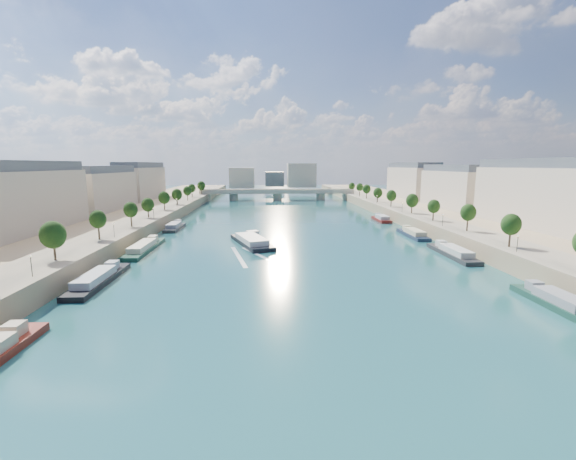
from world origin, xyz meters
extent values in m
plane|color=#0C3336|center=(0.00, 100.00, 0.00)|extent=(700.00, 700.00, 0.00)
cube|color=#9E8460|center=(-72.00, 100.00, 2.50)|extent=(44.00, 520.00, 5.00)
cube|color=#9E8460|center=(72.00, 100.00, 2.50)|extent=(44.00, 520.00, 5.00)
cube|color=gray|center=(-57.00, 100.00, 5.05)|extent=(14.00, 520.00, 0.10)
cube|color=gray|center=(57.00, 100.00, 5.05)|extent=(14.00, 520.00, 0.10)
cylinder|color=#382B1E|center=(-55.00, 42.00, 6.91)|extent=(0.50, 0.50, 3.82)
ellipsoid|color=black|center=(-55.00, 42.00, 10.50)|extent=(4.80, 4.80, 5.52)
cylinder|color=#382B1E|center=(-55.00, 66.00, 6.91)|extent=(0.50, 0.50, 3.82)
ellipsoid|color=black|center=(-55.00, 66.00, 10.50)|extent=(4.80, 4.80, 5.52)
cylinder|color=#382B1E|center=(-55.00, 90.00, 6.91)|extent=(0.50, 0.50, 3.82)
ellipsoid|color=black|center=(-55.00, 90.00, 10.50)|extent=(4.80, 4.80, 5.52)
cylinder|color=#382B1E|center=(-55.00, 114.00, 6.91)|extent=(0.50, 0.50, 3.82)
ellipsoid|color=black|center=(-55.00, 114.00, 10.50)|extent=(4.80, 4.80, 5.52)
cylinder|color=#382B1E|center=(-55.00, 138.00, 6.91)|extent=(0.50, 0.50, 3.82)
ellipsoid|color=black|center=(-55.00, 138.00, 10.50)|extent=(4.80, 4.80, 5.52)
cylinder|color=#382B1E|center=(-55.00, 162.00, 6.91)|extent=(0.50, 0.50, 3.82)
ellipsoid|color=black|center=(-55.00, 162.00, 10.50)|extent=(4.80, 4.80, 5.52)
cylinder|color=#382B1E|center=(-55.00, 186.00, 6.91)|extent=(0.50, 0.50, 3.82)
ellipsoid|color=black|center=(-55.00, 186.00, 10.50)|extent=(4.80, 4.80, 5.52)
cylinder|color=#382B1E|center=(-55.00, 210.00, 6.91)|extent=(0.50, 0.50, 3.82)
ellipsoid|color=black|center=(-55.00, 210.00, 10.50)|extent=(4.80, 4.80, 5.52)
cylinder|color=#382B1E|center=(-55.00, 234.00, 6.91)|extent=(0.50, 0.50, 3.82)
ellipsoid|color=black|center=(-55.00, 234.00, 10.50)|extent=(4.80, 4.80, 5.52)
cylinder|color=#382B1E|center=(55.00, 50.00, 6.91)|extent=(0.50, 0.50, 3.82)
ellipsoid|color=black|center=(55.00, 50.00, 10.50)|extent=(4.80, 4.80, 5.52)
cylinder|color=#382B1E|center=(55.00, 74.00, 6.91)|extent=(0.50, 0.50, 3.82)
ellipsoid|color=black|center=(55.00, 74.00, 10.50)|extent=(4.80, 4.80, 5.52)
cylinder|color=#382B1E|center=(55.00, 98.00, 6.91)|extent=(0.50, 0.50, 3.82)
ellipsoid|color=black|center=(55.00, 98.00, 10.50)|extent=(4.80, 4.80, 5.52)
cylinder|color=#382B1E|center=(55.00, 122.00, 6.91)|extent=(0.50, 0.50, 3.82)
ellipsoid|color=black|center=(55.00, 122.00, 10.50)|extent=(4.80, 4.80, 5.52)
cylinder|color=#382B1E|center=(55.00, 146.00, 6.91)|extent=(0.50, 0.50, 3.82)
ellipsoid|color=black|center=(55.00, 146.00, 10.50)|extent=(4.80, 4.80, 5.52)
cylinder|color=#382B1E|center=(55.00, 170.00, 6.91)|extent=(0.50, 0.50, 3.82)
ellipsoid|color=black|center=(55.00, 170.00, 10.50)|extent=(4.80, 4.80, 5.52)
cylinder|color=#382B1E|center=(55.00, 194.00, 6.91)|extent=(0.50, 0.50, 3.82)
ellipsoid|color=black|center=(55.00, 194.00, 10.50)|extent=(4.80, 4.80, 5.52)
cylinder|color=#382B1E|center=(55.00, 218.00, 6.91)|extent=(0.50, 0.50, 3.82)
ellipsoid|color=black|center=(55.00, 218.00, 10.50)|extent=(4.80, 4.80, 5.52)
cylinder|color=#382B1E|center=(55.00, 242.00, 6.91)|extent=(0.50, 0.50, 3.82)
ellipsoid|color=black|center=(55.00, 242.00, 10.50)|extent=(4.80, 4.80, 5.52)
cylinder|color=black|center=(-52.50, 30.00, 7.00)|extent=(0.14, 0.14, 4.00)
sphere|color=#FFE5B2|center=(-52.50, 30.00, 9.10)|extent=(0.36, 0.36, 0.36)
cylinder|color=black|center=(-52.50, 70.00, 7.00)|extent=(0.14, 0.14, 4.00)
sphere|color=#FFE5B2|center=(-52.50, 70.00, 9.10)|extent=(0.36, 0.36, 0.36)
cylinder|color=black|center=(-52.50, 110.00, 7.00)|extent=(0.14, 0.14, 4.00)
sphere|color=#FFE5B2|center=(-52.50, 110.00, 9.10)|extent=(0.36, 0.36, 0.36)
cylinder|color=black|center=(-52.50, 150.00, 7.00)|extent=(0.14, 0.14, 4.00)
sphere|color=#FFE5B2|center=(-52.50, 150.00, 9.10)|extent=(0.36, 0.36, 0.36)
cylinder|color=black|center=(-52.50, 190.00, 7.00)|extent=(0.14, 0.14, 4.00)
sphere|color=#FFE5B2|center=(-52.50, 190.00, 9.10)|extent=(0.36, 0.36, 0.36)
cylinder|color=black|center=(52.50, 45.00, 7.00)|extent=(0.14, 0.14, 4.00)
sphere|color=#FFE5B2|center=(52.50, 45.00, 9.10)|extent=(0.36, 0.36, 0.36)
cylinder|color=black|center=(52.50, 85.00, 7.00)|extent=(0.14, 0.14, 4.00)
sphere|color=#FFE5B2|center=(52.50, 85.00, 9.10)|extent=(0.36, 0.36, 0.36)
cylinder|color=black|center=(52.50, 125.00, 7.00)|extent=(0.14, 0.14, 4.00)
sphere|color=#FFE5B2|center=(52.50, 125.00, 9.10)|extent=(0.36, 0.36, 0.36)
cylinder|color=black|center=(52.50, 165.00, 7.00)|extent=(0.14, 0.14, 4.00)
sphere|color=#FFE5B2|center=(52.50, 165.00, 9.10)|extent=(0.36, 0.36, 0.36)
cylinder|color=black|center=(52.50, 205.00, 7.00)|extent=(0.14, 0.14, 4.00)
sphere|color=#FFE5B2|center=(52.50, 205.00, 9.10)|extent=(0.36, 0.36, 0.36)
cube|color=beige|center=(-85.00, 83.00, 15.00)|extent=(16.00, 52.00, 20.00)
cube|color=#474C54|center=(-85.00, 83.00, 26.60)|extent=(14.72, 50.44, 3.20)
cube|color=beige|center=(-85.00, 141.00, 15.00)|extent=(16.00, 52.00, 20.00)
cube|color=#474C54|center=(-85.00, 141.00, 26.60)|extent=(14.72, 50.44, 3.20)
cube|color=beige|center=(-85.00, 199.00, 15.00)|extent=(16.00, 52.00, 20.00)
cube|color=#474C54|center=(-85.00, 199.00, 26.60)|extent=(14.72, 50.44, 3.20)
cube|color=beige|center=(85.00, 83.00, 15.00)|extent=(16.00, 52.00, 20.00)
cube|color=#474C54|center=(85.00, 83.00, 26.60)|extent=(14.72, 50.44, 3.20)
cube|color=beige|center=(85.00, 141.00, 15.00)|extent=(16.00, 52.00, 20.00)
cube|color=#474C54|center=(85.00, 141.00, 26.60)|extent=(14.72, 50.44, 3.20)
cube|color=beige|center=(85.00, 199.00, 15.00)|extent=(16.00, 52.00, 20.00)
cube|color=#474C54|center=(85.00, 199.00, 26.60)|extent=(14.72, 50.44, 3.20)
cube|color=beige|center=(-30.00, 310.00, 14.00)|extent=(22.00, 18.00, 18.00)
cube|color=beige|center=(25.00, 320.00, 16.00)|extent=(26.00, 20.00, 22.00)
cube|color=#474C54|center=(0.00, 335.00, 12.00)|extent=(18.00, 16.00, 14.00)
cube|color=#C1B79E|center=(0.00, 240.20, 6.20)|extent=(112.00, 11.00, 2.20)
cube|color=#C1B79E|center=(0.00, 235.20, 7.70)|extent=(112.00, 0.80, 0.90)
cube|color=#C1B79E|center=(0.00, 245.20, 7.70)|extent=(112.00, 0.80, 0.90)
cylinder|color=#C1B79E|center=(-32.00, 240.20, 2.50)|extent=(6.40, 6.40, 5.00)
cylinder|color=#C1B79E|center=(0.00, 240.20, 2.50)|extent=(6.40, 6.40, 5.00)
cylinder|color=#C1B79E|center=(32.00, 240.20, 2.50)|extent=(6.40, 6.40, 5.00)
cube|color=#C1B79E|center=(-52.00, 240.20, 2.50)|extent=(6.00, 12.00, 5.00)
cube|color=#C1B79E|center=(52.00, 240.20, 2.50)|extent=(6.00, 12.00, 5.00)
cube|color=black|center=(-13.05, 82.26, 0.36)|extent=(16.05, 27.92, 1.92)
cube|color=silver|center=(-13.05, 80.11, 2.19)|extent=(11.67, 18.58, 1.73)
cube|color=silver|center=(-13.05, 90.33, 2.22)|extent=(4.69, 4.31, 1.80)
cube|color=silver|center=(-16.25, 65.26, 0.02)|extent=(6.62, 25.67, 0.04)
cube|color=silver|center=(-9.85, 65.26, 0.02)|extent=(12.51, 23.88, 0.04)
cube|color=#BEAC8E|center=(-45.50, 12.76, 2.10)|extent=(2.50, 2.71, 1.80)
cube|color=black|center=(-45.50, 41.85, 0.30)|extent=(5.00, 25.70, 1.80)
cube|color=#B3B9C0|center=(-45.50, 39.79, 2.00)|extent=(4.10, 14.14, 1.60)
cube|color=#B3B9C0|center=(-45.50, 49.56, 2.10)|extent=(2.50, 3.08, 1.80)
cube|color=#1B4332|center=(-45.50, 74.62, 0.30)|extent=(5.00, 29.23, 1.80)
cube|color=beige|center=(-45.50, 72.28, 2.00)|extent=(4.10, 16.07, 1.60)
cube|color=beige|center=(-45.50, 83.39, 2.10)|extent=(2.50, 3.51, 1.80)
cube|color=#28282B|center=(-45.50, 113.95, 0.30)|extent=(5.00, 19.86, 1.80)
cube|color=#9898A0|center=(-45.50, 112.37, 2.00)|extent=(4.10, 10.92, 1.60)
cube|color=#9898A0|center=(-45.50, 119.91, 2.10)|extent=(2.50, 2.38, 1.80)
cube|color=#183D32|center=(45.50, 22.54, 0.30)|extent=(5.00, 19.57, 1.80)
cube|color=gray|center=(45.50, 20.98, 2.00)|extent=(4.10, 10.76, 1.60)
cube|color=gray|center=(45.50, 28.41, 2.10)|extent=(2.50, 2.35, 1.80)
cube|color=#262729|center=(45.50, 62.71, 0.30)|extent=(5.00, 24.58, 1.80)
cube|color=beige|center=(45.50, 60.74, 2.00)|extent=(4.10, 13.52, 1.60)
cube|color=beige|center=(45.50, 70.08, 2.10)|extent=(2.50, 2.95, 1.80)
cube|color=#1B273B|center=(45.50, 93.20, 0.30)|extent=(5.00, 21.63, 1.80)
cube|color=beige|center=(45.50, 91.47, 2.00)|extent=(4.10, 11.89, 1.60)
cube|color=beige|center=(45.50, 99.69, 2.10)|extent=(2.50, 2.60, 1.80)
cube|color=maroon|center=(45.50, 132.39, 0.30)|extent=(5.00, 17.49, 1.80)
cube|color=#A5ACB1|center=(45.50, 130.99, 2.00)|extent=(4.10, 9.62, 1.60)
cube|color=#A5ACB1|center=(45.50, 137.64, 2.10)|extent=(2.50, 2.10, 1.80)
camera|label=1|loc=(-8.11, -42.87, 26.07)|focal=24.00mm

